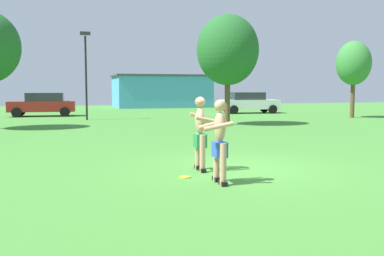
% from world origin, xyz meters
% --- Properties ---
extents(ground_plane, '(80.00, 80.00, 0.00)m').
position_xyz_m(ground_plane, '(0.00, 0.00, 0.00)').
color(ground_plane, '#428433').
extents(player_with_cap, '(0.60, 0.66, 1.72)m').
position_xyz_m(player_with_cap, '(-0.93, 0.01, 0.94)').
color(player_with_cap, black).
rests_on(player_with_cap, ground_plane).
extents(player_in_blue, '(0.59, 0.69, 1.68)m').
position_xyz_m(player_in_blue, '(-0.97, -1.42, 0.88)').
color(player_in_blue, black).
rests_on(player_in_blue, ground_plane).
extents(frisbee, '(0.25, 0.25, 0.03)m').
position_xyz_m(frisbee, '(-1.49, -0.68, 0.01)').
color(frisbee, yellow).
rests_on(frisbee, ground_plane).
extents(car_white_near_post, '(4.44, 2.32, 1.58)m').
position_xyz_m(car_white_near_post, '(9.43, 21.37, 0.82)').
color(car_white_near_post, white).
rests_on(car_white_near_post, ground_plane).
extents(car_red_mid_lot, '(4.38, 2.18, 1.58)m').
position_xyz_m(car_red_mid_lot, '(-5.41, 21.78, 0.82)').
color(car_red_mid_lot, maroon).
rests_on(car_red_mid_lot, ground_plane).
extents(lamp_post, '(0.60, 0.24, 5.20)m').
position_xyz_m(lamp_post, '(-2.72, 17.39, 3.23)').
color(lamp_post, black).
rests_on(lamp_post, ground_plane).
extents(outbuilding_behind_lot, '(9.49, 6.96, 3.20)m').
position_xyz_m(outbuilding_behind_lot, '(5.32, 34.29, 1.60)').
color(outbuilding_behind_lot, '#4C9ED1').
rests_on(outbuilding_behind_lot, ground_plane).
extents(tree_behind_players, '(2.19, 2.19, 4.88)m').
position_xyz_m(tree_behind_players, '(13.79, 14.80, 3.45)').
color(tree_behind_players, brown).
rests_on(tree_behind_players, ground_plane).
extents(tree_near_building, '(3.18, 3.18, 5.66)m').
position_xyz_m(tree_near_building, '(4.14, 11.86, 3.84)').
color(tree_near_building, brown).
rests_on(tree_near_building, ground_plane).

